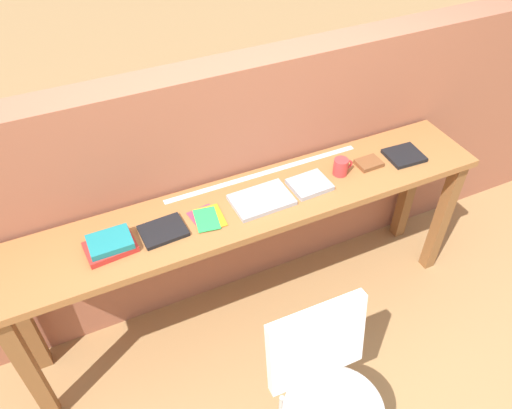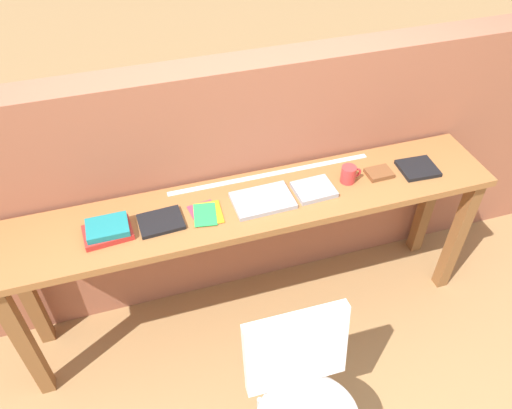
{
  "view_description": "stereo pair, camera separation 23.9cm",
  "coord_description": "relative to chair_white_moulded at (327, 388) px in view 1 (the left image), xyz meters",
  "views": [
    {
      "loc": [
        -0.74,
        -1.35,
        2.52
      ],
      "look_at": [
        0.0,
        0.25,
        0.9
      ],
      "focal_mm": 35.0,
      "sensor_mm": 36.0,
      "label": 1
    },
    {
      "loc": [
        -0.52,
        -1.44,
        2.52
      ],
      "look_at": [
        0.0,
        0.25,
        0.9
      ],
      "focal_mm": 35.0,
      "sensor_mm": 36.0,
      "label": 2
    }
  ],
  "objects": [
    {
      "name": "leather_journal_brown",
      "position": [
        0.72,
        0.85,
        0.37
      ],
      "size": [
        0.13,
        0.1,
        0.02
      ],
      "primitive_type": "cube",
      "rotation": [
        0.0,
        0.0,
        0.02
      ],
      "color": "brown",
      "rests_on": "sideboard"
    },
    {
      "name": "magazine_cycling",
      "position": [
        -0.42,
        0.82,
        0.36
      ],
      "size": [
        0.21,
        0.17,
        0.02
      ],
      "primitive_type": "cube",
      "rotation": [
        0.0,
        0.0,
        0.05
      ],
      "color": "black",
      "rests_on": "sideboard"
    },
    {
      "name": "ground_plane",
      "position": [
        0.04,
        0.55,
        -0.53
      ],
      "size": [
        40.0,
        40.0,
        0.0
      ],
      "primitive_type": "plane",
      "color": "#9E7547"
    },
    {
      "name": "book_stack_leftmost",
      "position": [
        -0.66,
        0.82,
        0.38
      ],
      "size": [
        0.23,
        0.17,
        0.06
      ],
      "color": "red",
      "rests_on": "sideboard"
    },
    {
      "name": "book_open_centre",
      "position": [
        0.08,
        0.82,
        0.36
      ],
      "size": [
        0.3,
        0.2,
        0.02
      ],
      "primitive_type": "cube",
      "rotation": [
        0.0,
        0.0,
        0.02
      ],
      "color": "#9E9EA3",
      "rests_on": "sideboard"
    },
    {
      "name": "mug",
      "position": [
        0.55,
        0.85,
        0.4
      ],
      "size": [
        0.11,
        0.08,
        0.09
      ],
      "color": "red",
      "rests_on": "sideboard"
    },
    {
      "name": "chair_white_moulded",
      "position": [
        0.0,
        0.0,
        0.0
      ],
      "size": [
        0.45,
        0.46,
        0.89
      ],
      "color": "white",
      "rests_on": "ground"
    },
    {
      "name": "pamphlet_pile_colourful",
      "position": [
        -0.2,
        0.82,
        0.36
      ],
      "size": [
        0.16,
        0.19,
        0.01
      ],
      "color": "#E5334C",
      "rests_on": "sideboard"
    },
    {
      "name": "sideboard",
      "position": [
        0.04,
        0.85,
        0.21
      ],
      "size": [
        2.5,
        0.44,
        0.88
      ],
      "color": "#996033",
      "rests_on": "ground"
    },
    {
      "name": "book_grey_hardcover",
      "position": [
        0.35,
        0.82,
        0.37
      ],
      "size": [
        0.2,
        0.17,
        0.03
      ],
      "primitive_type": "cube",
      "rotation": [
        0.0,
        0.0,
        0.04
      ],
      "color": "#9E9EA3",
      "rests_on": "sideboard"
    },
    {
      "name": "brick_wall_back",
      "position": [
        0.04,
        1.19,
        0.2
      ],
      "size": [
        6.0,
        0.2,
        1.45
      ],
      "primitive_type": "cube",
      "color": "#9E5B42",
      "rests_on": "ground"
    },
    {
      "name": "book_repair_rightmost",
      "position": [
        0.94,
        0.82,
        0.36
      ],
      "size": [
        0.2,
        0.18,
        0.02
      ],
      "primitive_type": "cube",
      "rotation": [
        0.0,
        0.0,
        -0.05
      ],
      "color": "black",
      "rests_on": "sideboard"
    },
    {
      "name": "ruler_metal_back_edge",
      "position": [
        0.19,
        1.02,
        0.35
      ],
      "size": [
        1.09,
        0.03,
        0.0
      ],
      "primitive_type": "cube",
      "color": "silver",
      "rests_on": "sideboard"
    }
  ]
}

